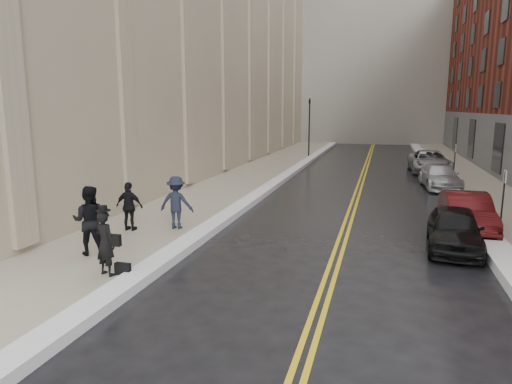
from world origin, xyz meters
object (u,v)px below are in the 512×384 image
Objects in this scene: car_black at (454,229)px; car_silver_near at (440,176)px; pedestrian_b at (176,203)px; pedestrian_c at (129,206)px; pedestrian_main at (105,243)px; car_maroon at (467,213)px; car_silver_far at (429,162)px; pedestrian_a at (90,220)px.

car_silver_near is at bearing 90.05° from car_black.
pedestrian_c is at bearing 20.32° from pedestrian_b.
pedestrian_c is at bearing -49.96° from pedestrian_main.
car_silver_far reaches higher than car_maroon.
car_black is 0.72× the size of car_silver_far.
car_silver_far is (0.00, 6.30, 0.12)m from car_silver_near.
pedestrian_main is at bearing -142.65° from car_maroon.
pedestrian_c is at bearing -163.42° from car_maroon.
car_silver_near is at bearing -144.31° from pedestrian_a.
pedestrian_a reaches higher than pedestrian_b.
pedestrian_c reaches higher than car_maroon.
car_maroon is (0.74, 2.42, 0.03)m from car_black.
pedestrian_a is at bearing 65.79° from pedestrian_b.
pedestrian_c reaches higher than pedestrian_main.
car_silver_far is (0.11, 15.79, 0.06)m from car_maroon.
pedestrian_c is (-11.45, -3.59, 0.31)m from car_maroon.
pedestrian_main is 0.99× the size of pedestrian_c.
car_black is 2.53m from car_maroon.
car_silver_near is 2.36× the size of pedestrian_b.
car_silver_near is 0.81× the size of car_silver_far.
car_silver_near is at bearing -132.13° from pedestrian_c.
car_black is at bearing -174.41° from pedestrian_c.
car_maroon is 12.80m from pedestrian_a.
pedestrian_main is 0.90× the size of pedestrian_b.
pedestrian_a is at bearing -130.86° from car_silver_near.
car_black is at bearing 177.90° from pedestrian_b.
car_black is at bearing -95.14° from car_silver_far.
pedestrian_b is at bearing -155.27° from pedestrian_c.
car_black is 2.09× the size of pedestrian_b.
car_maroon is 2.24× the size of pedestrian_b.
car_maroon is 9.49m from car_silver_near.
car_silver_far is 24.76m from pedestrian_a.
car_silver_far is at bearing -135.79° from pedestrian_a.
pedestrian_a is (-11.26, -15.75, 0.53)m from car_silver_near.
car_silver_far is 22.57m from pedestrian_c.
pedestrian_b is at bearing -172.92° from car_black.
car_silver_far is at bearing 88.77° from car_maroon.
pedestrian_b reaches higher than car_silver_far.
pedestrian_a is (-11.26, -22.05, 0.41)m from car_silver_far.
car_maroon is at bearing -95.95° from car_silver_near.
pedestrian_a is 2.69m from pedestrian_c.
car_black is 10.78m from pedestrian_c.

